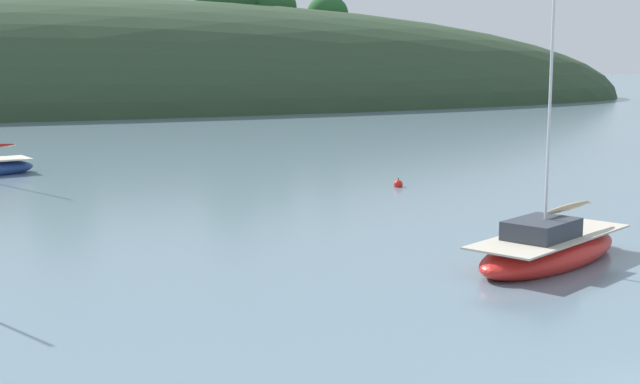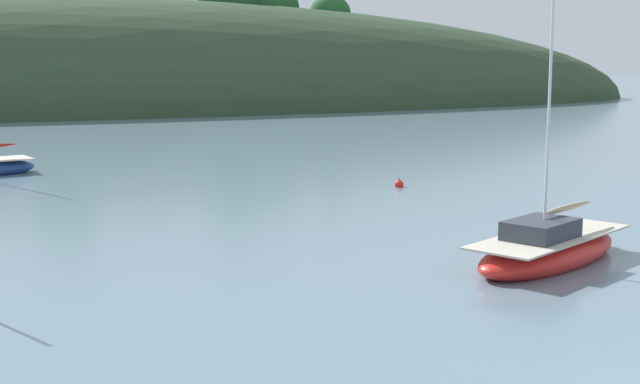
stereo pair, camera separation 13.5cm
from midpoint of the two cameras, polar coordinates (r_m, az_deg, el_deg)
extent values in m
ellipsoid|color=#2D422B|center=(106.42, -15.08, 5.12)|extent=(150.00, 36.00, 25.31)
ellipsoid|color=#235628|center=(116.29, 0.45, 11.26)|extent=(5.39, 4.90, 4.90)
ellipsoid|color=#235628|center=(113.64, -3.15, 11.65)|extent=(6.38, 5.80, 5.80)
ellipsoid|color=#235628|center=(113.30, -5.87, 12.04)|extent=(8.52, 7.74, 7.74)
ellipsoid|color=red|center=(28.88, 14.28, -3.76)|extent=(7.59, 5.39, 1.16)
cube|color=beige|center=(28.77, 14.32, -2.75)|extent=(6.98, 4.96, 0.06)
cube|color=#333842|center=(28.21, 13.80, -2.33)|extent=(2.78, 2.45, 0.61)
cylinder|color=silver|center=(27.91, 14.33, 6.24)|extent=(0.09, 0.09, 9.02)
cylinder|color=silver|center=(29.66, 15.43, -1.03)|extent=(2.76, 1.40, 0.07)
ellipsoid|color=tan|center=(29.65, 15.43, -0.93)|extent=(2.71, 1.46, 0.20)
sphere|color=red|center=(43.77, 4.92, 0.49)|extent=(0.44, 0.44, 0.44)
cylinder|color=black|center=(43.73, 4.92, 0.84)|extent=(0.04, 0.04, 0.10)
camera|label=1|loc=(0.07, -90.11, -0.02)|focal=50.24mm
camera|label=2|loc=(0.07, 89.89, 0.02)|focal=50.24mm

